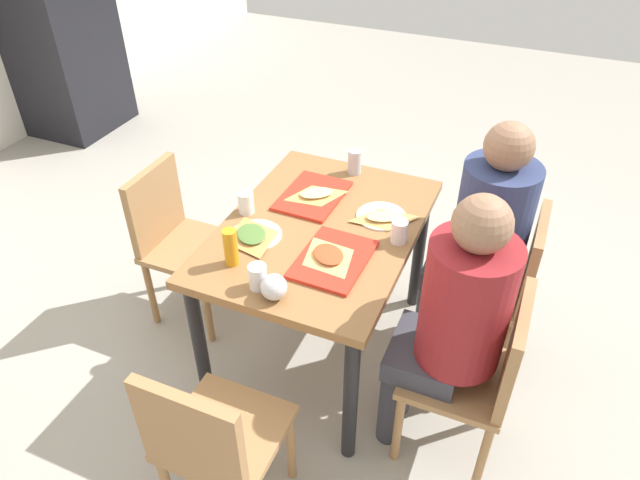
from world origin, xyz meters
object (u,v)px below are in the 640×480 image
object	(u,v)px
main_table	(320,245)
tray_red_far	(313,196)
chair_near_left	(481,370)
chair_far_side	(176,234)
chair_near_right	(504,281)
foil_bundle	(274,287)
pizza_slice_b	(316,194)
drink_fridge	(55,10)
paper_plate_near_edge	(381,216)
chair_left_end	(211,441)
pizza_slice_d	(385,217)
plastic_cup_a	(246,203)
paper_plate_center	(256,235)
pizza_slice_a	(328,255)
person_in_brown_jacket	(482,230)
plastic_cup_b	(399,231)
person_in_red	(453,314)
pizza_slice_c	(252,235)
tray_red_near	(333,259)
soda_can	(355,162)
plastic_cup_c	(258,277)
condiment_bottle	(231,247)

from	to	relation	value
main_table	tray_red_far	distance (m)	0.26
chair_near_left	chair_far_side	xyz separation A→B (m)	(0.28, 1.58, 0.00)
chair_near_right	foil_bundle	size ratio (longest dim) A/B	8.38
chair_near_left	pizza_slice_b	bearing A→B (deg)	61.80
chair_far_side	drink_fridge	bearing A→B (deg)	53.00
tray_red_far	paper_plate_near_edge	bearing A→B (deg)	-94.71
chair_left_end	pizza_slice_d	bearing A→B (deg)	-12.49
chair_near_right	plastic_cup_a	bearing A→B (deg)	105.39
paper_plate_center	paper_plate_near_edge	distance (m)	0.56
tray_red_far	pizza_slice_a	distance (m)	0.47
chair_near_left	paper_plate_center	distance (m)	1.05
person_in_brown_jacket	plastic_cup_b	size ratio (longest dim) A/B	12.48
pizza_slice_d	drink_fridge	world-z (taller)	drink_fridge
main_table	pizza_slice_a	bearing A→B (deg)	-148.94
chair_far_side	plastic_cup_b	xyz separation A→B (m)	(0.03, -1.13, 0.32)
chair_near_right	pizza_slice_b	xyz separation A→B (m)	(-0.09, 0.89, 0.30)
chair_far_side	drink_fridge	world-z (taller)	drink_fridge
person_in_red	pizza_slice_c	world-z (taller)	person_in_red
plastic_cup_a	foil_bundle	world-z (taller)	same
person_in_red	paper_plate_center	size ratio (longest dim) A/B	5.67
main_table	tray_red_near	xyz separation A→B (m)	(-0.20, -0.14, 0.11)
plastic_cup_a	chair_far_side	bearing A→B (deg)	86.36
pizza_slice_d	plastic_cup_a	bearing A→B (deg)	106.70
chair_near_left	chair_left_end	distance (m)	1.03
person_in_red	paper_plate_center	xyz separation A→B (m)	(0.11, 0.87, 0.03)
paper_plate_center	pizza_slice_c	world-z (taller)	pizza_slice_c
tray_red_far	soda_can	world-z (taller)	soda_can
soda_can	drink_fridge	xyz separation A→B (m)	(1.07, 2.83, 0.13)
chair_near_left	plastic_cup_b	size ratio (longest dim) A/B	8.38
main_table	pizza_slice_b	distance (m)	0.25
plastic_cup_c	soda_can	world-z (taller)	soda_can
person_in_brown_jacket	tray_red_far	world-z (taller)	person_in_brown_jacket
person_in_brown_jacket	pizza_slice_d	distance (m)	0.43
plastic_cup_b	pizza_slice_a	bearing A→B (deg)	136.37
paper_plate_center	paper_plate_near_edge	world-z (taller)	same
paper_plate_near_edge	condiment_bottle	size ratio (longest dim) A/B	1.38
pizza_slice_b	plastic_cup_b	xyz separation A→B (m)	(-0.16, -0.44, 0.03)
pizza_slice_c	soda_can	xyz separation A→B (m)	(0.67, -0.21, 0.04)
main_table	pizza_slice_c	size ratio (longest dim) A/B	4.13
chair_left_end	plastic_cup_a	size ratio (longest dim) A/B	8.38
chair_near_right	pizza_slice_b	bearing A→B (deg)	95.79
paper_plate_center	plastic_cup_a	bearing A→B (deg)	40.57
chair_near_left	pizza_slice_c	bearing A→B (deg)	84.95
paper_plate_near_edge	pizza_slice_d	distance (m)	0.03
paper_plate_near_edge	soda_can	size ratio (longest dim) A/B	1.80
main_table	foil_bundle	xyz separation A→B (m)	(-0.48, -0.02, 0.15)
pizza_slice_d	drink_fridge	distance (m)	3.40
pizza_slice_b	foil_bundle	xyz separation A→B (m)	(-0.67, -0.12, 0.03)
chair_far_side	paper_plate_center	size ratio (longest dim) A/B	3.81
chair_far_side	pizza_slice_c	world-z (taller)	chair_far_side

